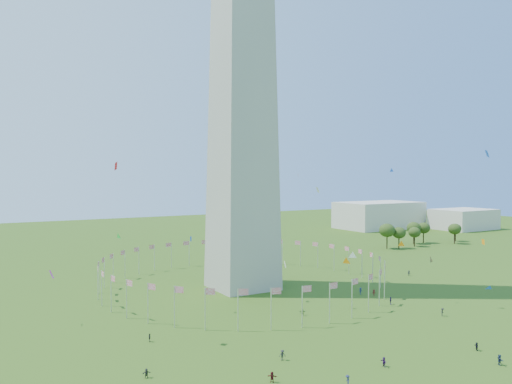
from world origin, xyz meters
The scene contains 7 objects.
ground centered at (0.00, 0.00, 0.00)m, with size 600.00×600.00×0.00m, color #2A4A11.
flag_ring centered at (0.00, 50.00, 4.50)m, with size 80.24×80.24×9.00m.
gov_building_east_a centered at (150.00, 150.00, 8.00)m, with size 50.00×30.00×16.00m, color beige.
gov_building_east_b centered at (190.00, 120.00, 6.00)m, with size 35.00×25.00×12.00m, color beige.
crowd centered at (9.80, -0.43, 0.87)m, with size 100.17×66.36×1.93m.
kites_aloft centered at (11.05, 21.50, 19.29)m, with size 96.73×62.45×40.91m.
tree_line_east centered at (112.08, 85.37, 4.87)m, with size 53.42×15.72×10.98m.
Camera 1 is at (-68.67, -75.84, 32.81)m, focal length 35.00 mm.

